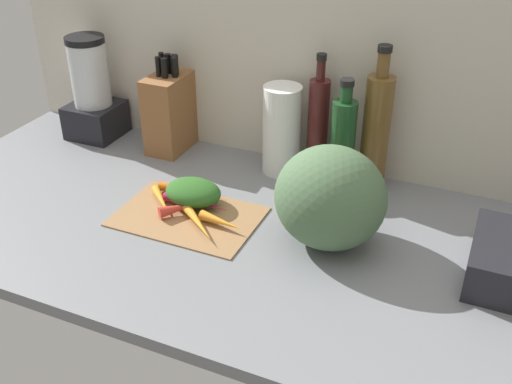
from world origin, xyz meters
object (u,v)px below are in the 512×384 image
carrot_3 (186,190)px  bottle_0 (318,126)px  carrot_4 (196,203)px  carrot_0 (199,193)px  bottle_2 (376,130)px  carrot_2 (162,201)px  carrot_5 (197,222)px  carrot_6 (180,208)px  winter_squash (330,198)px  paper_towel_roll (282,130)px  knife_block (171,111)px  bottle_1 (342,144)px  blender_appliance (92,94)px  carrot_1 (221,222)px  cutting_board (188,216)px

carrot_3 → bottle_0: (25.99, 25.26, 11.95)cm
carrot_3 → carrot_4: (5.25, -4.29, -0.14)cm
carrot_3 → carrot_4: bearing=-39.2°
carrot_0 → bottle_2: size_ratio=0.29×
bottle_0 → carrot_3: bearing=-135.8°
carrot_2 → carrot_5: 13.50cm
carrot_6 → winter_squash: (36.00, 3.78, 9.50)cm
carrot_4 → paper_towel_roll: 31.24cm
carrot_2 → knife_block: bearing=115.8°
bottle_1 → winter_squash: bearing=-79.3°
carrot_2 → knife_block: (-14.59, 30.20, 9.67)cm
blender_appliance → carrot_5: bearing=-32.3°
carrot_2 → bottle_0: bearing=47.7°
blender_appliance → bottle_1: bearing=-1.4°
carrot_1 → bottle_2: bearing=52.2°
blender_appliance → carrot_2: bearing=-35.2°
carrot_5 → winter_squash: size_ratio=0.65×
cutting_board → blender_appliance: bearing=148.2°
carrot_2 → carrot_4: size_ratio=0.75×
knife_block → paper_towel_roll: 34.43cm
knife_block → bottle_0: (43.51, 1.64, 2.49)cm
carrot_0 → paper_towel_roll: bearing=59.5°
carrot_6 → blender_appliance: 55.97cm
carrot_4 → bottle_1: (29.06, 24.21, 10.98)cm
paper_towel_roll → bottle_0: (9.10, 2.43, 1.85)cm
carrot_4 → blender_appliance: 56.08cm
carrot_6 → winter_squash: size_ratio=0.41×
carrot_4 → carrot_6: carrot_6 is taller
carrot_4 → carrot_5: 8.48cm
winter_squash → bottle_0: 32.39cm
carrot_0 → blender_appliance: blender_appliance is taller
winter_squash → carrot_5: bearing=-166.2°
blender_appliance → bottle_0: bearing=2.9°
winter_squash → knife_block: size_ratio=0.89×
paper_towel_roll → bottle_2: size_ratio=0.65×
carrot_1 → carrot_5: same height
cutting_board → bottle_2: 51.45cm
carrot_5 → knife_block: bearing=127.6°
bottle_0 → bottle_2: bottle_2 is taller
paper_towel_roll → bottle_1: bottle_1 is taller
carrot_5 → bottle_2: 50.31cm
carrot_1 → blender_appliance: bearing=151.7°
carrot_3 → bottle_0: size_ratio=0.43×
winter_squash → knife_block: knife_block is taller
cutting_board → carrot_3: size_ratio=2.38×
carrot_4 → blender_appliance: bearing=151.7°
carrot_0 → carrot_5: carrot_5 is taller
carrot_0 → bottle_0: (22.30, 24.83, 12.10)cm
carrot_0 → paper_towel_roll: (13.21, 22.40, 10.25)cm
carrot_6 → carrot_4: bearing=58.6°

